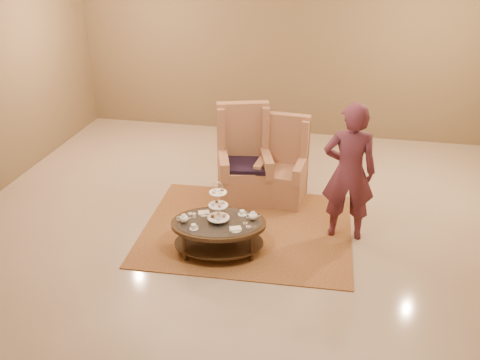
% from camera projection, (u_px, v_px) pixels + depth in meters
% --- Properties ---
extents(ground, '(8.00, 8.00, 0.00)m').
position_uv_depth(ground, '(247.00, 237.00, 7.07)').
color(ground, '#C0A98E').
rests_on(ground, ground).
extents(ceiling, '(8.00, 8.00, 0.02)m').
position_uv_depth(ceiling, '(247.00, 237.00, 7.07)').
color(ceiling, white).
rests_on(ceiling, ground).
extents(wall_back, '(8.00, 0.04, 3.50)m').
position_uv_depth(wall_back, '(289.00, 42.00, 9.83)').
color(wall_back, olive).
rests_on(wall_back, ground).
extents(rug, '(2.86, 2.42, 0.01)m').
position_uv_depth(rug, '(247.00, 229.00, 7.24)').
color(rug, '#A27239').
rests_on(rug, ground).
extents(tea_table, '(1.31, 1.02, 0.98)m').
position_uv_depth(tea_table, '(219.00, 227.00, 6.60)').
color(tea_table, black).
rests_on(tea_table, ground).
extents(armchair_left, '(0.95, 0.97, 1.41)m').
position_uv_depth(armchair_left, '(244.00, 167.00, 7.92)').
color(armchair_left, '#B07753').
rests_on(armchair_left, ground).
extents(armchair_right, '(0.74, 0.76, 1.26)m').
position_uv_depth(armchair_right, '(283.00, 172.00, 7.91)').
color(armchair_right, '#B07753').
rests_on(armchair_right, ground).
extents(person, '(0.69, 0.48, 1.84)m').
position_uv_depth(person, '(349.00, 172.00, 6.71)').
color(person, '#542431').
rests_on(person, ground).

